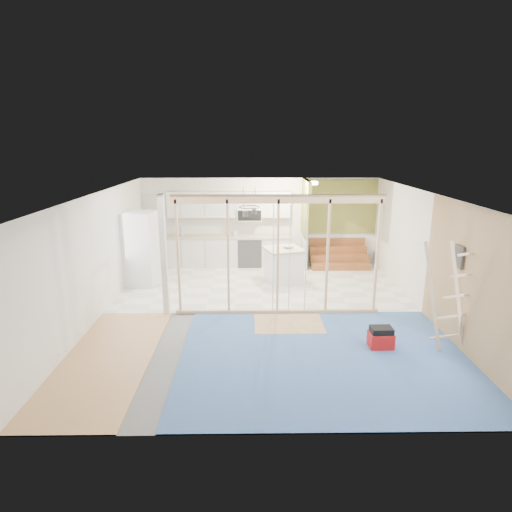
{
  "coord_description": "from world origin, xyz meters",
  "views": [
    {
      "loc": [
        -0.28,
        -8.69,
        3.63
      ],
      "look_at": [
        -0.15,
        0.6,
        1.14
      ],
      "focal_mm": 30.0,
      "sensor_mm": 36.0,
      "label": 1
    }
  ],
  "objects_px": {
    "island": "(283,265)",
    "toolbox": "(381,338)",
    "fridge": "(140,249)",
    "ladder": "(448,297)"
  },
  "relations": [
    {
      "from": "island",
      "to": "ladder",
      "type": "height_order",
      "value": "ladder"
    },
    {
      "from": "fridge",
      "to": "island",
      "type": "height_order",
      "value": "fridge"
    },
    {
      "from": "ladder",
      "to": "toolbox",
      "type": "bearing_deg",
      "value": -179.31
    },
    {
      "from": "fridge",
      "to": "toolbox",
      "type": "xyz_separation_m",
      "value": [
        5.19,
        -3.65,
        -0.77
      ]
    },
    {
      "from": "toolbox",
      "to": "ladder",
      "type": "height_order",
      "value": "ladder"
    },
    {
      "from": "island",
      "to": "toolbox",
      "type": "distance_m",
      "value": 4.13
    },
    {
      "from": "island",
      "to": "ladder",
      "type": "bearing_deg",
      "value": -73.77
    },
    {
      "from": "toolbox",
      "to": "ladder",
      "type": "relative_size",
      "value": 0.21
    },
    {
      "from": "toolbox",
      "to": "fridge",
      "type": "bearing_deg",
      "value": 143.99
    },
    {
      "from": "fridge",
      "to": "toolbox",
      "type": "height_order",
      "value": "fridge"
    }
  ]
}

